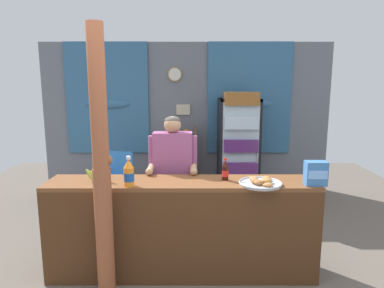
# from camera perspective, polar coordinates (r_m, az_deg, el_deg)

# --- Properties ---
(ground_plane) EXTENTS (8.22, 8.22, 0.00)m
(ground_plane) POSITION_cam_1_polar(r_m,az_deg,el_deg) (4.54, -1.57, -15.33)
(ground_plane) COLOR #665B51
(back_wall_curtained) EXTENTS (5.04, 0.22, 2.65)m
(back_wall_curtained) POSITION_cam_1_polar(r_m,az_deg,el_deg) (6.07, -1.38, 4.68)
(back_wall_curtained) COLOR slate
(back_wall_curtained) RESTS_ON ground
(stall_counter) EXTENTS (2.69, 0.49, 0.99)m
(stall_counter) POSITION_cam_1_polar(r_m,az_deg,el_deg) (3.45, -1.90, -13.06)
(stall_counter) COLOR brown
(stall_counter) RESTS_ON ground
(timber_post) EXTENTS (0.18, 0.16, 2.45)m
(timber_post) POSITION_cam_1_polar(r_m,az_deg,el_deg) (3.08, -15.16, -4.91)
(timber_post) COLOR #995133
(timber_post) RESTS_ON ground
(drink_fridge) EXTENTS (0.65, 0.71, 1.82)m
(drink_fridge) POSITION_cam_1_polar(r_m,az_deg,el_deg) (5.63, 7.55, 0.29)
(drink_fridge) COLOR black
(drink_fridge) RESTS_ON ground
(bottle_shelf_rack) EXTENTS (0.48, 0.28, 1.21)m
(bottle_shelf_rack) POSITION_cam_1_polar(r_m,az_deg,el_deg) (5.89, -1.87, -2.79)
(bottle_shelf_rack) COLOR brown
(bottle_shelf_rack) RESTS_ON ground
(plastic_lawn_chair) EXTENTS (0.53, 0.53, 0.86)m
(plastic_lawn_chair) POSITION_cam_1_polar(r_m,az_deg,el_deg) (5.62, -12.49, -5.13)
(plastic_lawn_chair) COLOR #3884D6
(plastic_lawn_chair) RESTS_ON ground
(shopkeeper) EXTENTS (0.55, 0.42, 1.59)m
(shopkeeper) POSITION_cam_1_polar(r_m,az_deg,el_deg) (3.87, -3.46, -3.95)
(shopkeeper) COLOR #28282D
(shopkeeper) RESTS_ON ground
(soda_bottle_orange_soda) EXTENTS (0.10, 0.10, 0.29)m
(soda_bottle_orange_soda) POSITION_cam_1_polar(r_m,az_deg,el_deg) (3.26, -10.77, -4.90)
(soda_bottle_orange_soda) COLOR orange
(soda_bottle_orange_soda) RESTS_ON stall_counter
(soda_bottle_cola) EXTENTS (0.07, 0.07, 0.22)m
(soda_bottle_cola) POSITION_cam_1_polar(r_m,az_deg,el_deg) (3.43, 5.37, -4.49)
(soda_bottle_cola) COLOR black
(soda_bottle_cola) RESTS_ON stall_counter
(snack_box_biscuit) EXTENTS (0.20, 0.13, 0.23)m
(snack_box_biscuit) POSITION_cam_1_polar(r_m,az_deg,el_deg) (3.45, 19.79, -4.62)
(snack_box_biscuit) COLOR #3D75B7
(snack_box_biscuit) RESTS_ON stall_counter
(pastry_tray) EXTENTS (0.42, 0.42, 0.07)m
(pastry_tray) POSITION_cam_1_polar(r_m,az_deg,el_deg) (3.34, 11.19, -6.36)
(pastry_tray) COLOR #BCBCC1
(pastry_tray) RESTS_ON stall_counter
(banana_bunch) EXTENTS (0.28, 0.07, 0.16)m
(banana_bunch) POSITION_cam_1_polar(r_m,az_deg,el_deg) (3.49, -15.65, -5.18)
(banana_bunch) COLOR #B7C647
(banana_bunch) RESTS_ON stall_counter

